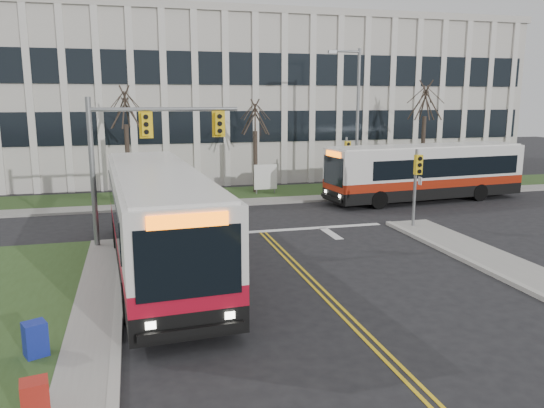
{
  "coord_description": "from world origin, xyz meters",
  "views": [
    {
      "loc": [
        -5.65,
        -15.28,
        6.09
      ],
      "look_at": [
        -0.41,
        4.74,
        2.0
      ],
      "focal_mm": 35.0,
      "sensor_mm": 36.0,
      "label": 1
    }
  ],
  "objects_px": {
    "newspaper_box_blue": "(36,341)",
    "bus_cross": "(425,174)",
    "directory_sign": "(265,177)",
    "newspaper_box_red": "(36,404)",
    "streetlight": "(355,114)",
    "bus_main": "(158,222)"
  },
  "relations": [
    {
      "from": "newspaper_box_blue",
      "to": "bus_cross",
      "type": "bearing_deg",
      "value": 14.72
    },
    {
      "from": "directory_sign",
      "to": "bus_cross",
      "type": "distance_m",
      "value": 9.93
    },
    {
      "from": "bus_main",
      "to": "newspaper_box_red",
      "type": "relative_size",
      "value": 14.22
    },
    {
      "from": "directory_sign",
      "to": "newspaper_box_blue",
      "type": "distance_m",
      "value": 22.73
    },
    {
      "from": "streetlight",
      "to": "newspaper_box_blue",
      "type": "xyz_separation_m",
      "value": [
        -16.14,
        -18.79,
        -4.72
      ]
    },
    {
      "from": "streetlight",
      "to": "newspaper_box_red",
      "type": "bearing_deg",
      "value": -125.96
    },
    {
      "from": "bus_cross",
      "to": "newspaper_box_red",
      "type": "xyz_separation_m",
      "value": [
        -19.12,
        -18.67,
        -1.19
      ]
    },
    {
      "from": "streetlight",
      "to": "bus_main",
      "type": "height_order",
      "value": "streetlight"
    },
    {
      "from": "bus_cross",
      "to": "newspaper_box_red",
      "type": "relative_size",
      "value": 13.13
    },
    {
      "from": "newspaper_box_blue",
      "to": "newspaper_box_red",
      "type": "bearing_deg",
      "value": -105.17
    },
    {
      "from": "directory_sign",
      "to": "newspaper_box_blue",
      "type": "height_order",
      "value": "directory_sign"
    },
    {
      "from": "directory_sign",
      "to": "newspaper_box_red",
      "type": "xyz_separation_m",
      "value": [
        -10.16,
        -22.93,
        -0.7
      ]
    },
    {
      "from": "directory_sign",
      "to": "bus_cross",
      "type": "bearing_deg",
      "value": -25.42
    },
    {
      "from": "directory_sign",
      "to": "newspaper_box_red",
      "type": "height_order",
      "value": "directory_sign"
    },
    {
      "from": "streetlight",
      "to": "bus_cross",
      "type": "relative_size",
      "value": 0.74
    },
    {
      "from": "streetlight",
      "to": "bus_cross",
      "type": "distance_m",
      "value": 5.74
    },
    {
      "from": "newspaper_box_blue",
      "to": "newspaper_box_red",
      "type": "height_order",
      "value": "same"
    },
    {
      "from": "newspaper_box_blue",
      "to": "newspaper_box_red",
      "type": "distance_m",
      "value": 2.88
    },
    {
      "from": "bus_cross",
      "to": "directory_sign",
      "type": "bearing_deg",
      "value": -120.99
    },
    {
      "from": "directory_sign",
      "to": "bus_cross",
      "type": "height_order",
      "value": "bus_cross"
    },
    {
      "from": "streetlight",
      "to": "newspaper_box_blue",
      "type": "bearing_deg",
      "value": -130.67
    },
    {
      "from": "bus_cross",
      "to": "bus_main",
      "type": "bearing_deg",
      "value": -64.92
    }
  ]
}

